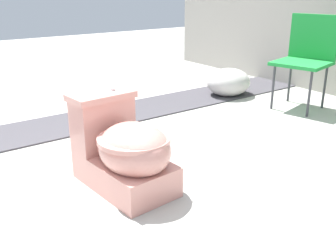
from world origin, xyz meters
TOP-DOWN VIEW (x-y plane):
  - ground_plane at (0.00, 0.00)m, footprint 14.00×14.00m
  - gravel_strip at (-1.24, 0.50)m, footprint 0.56×8.00m
  - toilet at (-0.06, 0.27)m, footprint 0.66×0.42m
  - folding_chair_left at (-0.45, 2.41)m, footprint 0.53×0.53m
  - boulder_near at (-1.13, 2.11)m, footprint 0.41×0.47m

SIDE VIEW (x-z plane):
  - ground_plane at x=0.00m, z-range 0.00..0.00m
  - gravel_strip at x=-1.24m, z-range 0.00..0.01m
  - boulder_near at x=-1.13m, z-range 0.00..0.28m
  - toilet at x=-0.06m, z-range -0.04..0.48m
  - folding_chair_left at x=-0.45m, z-range 0.09..0.93m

